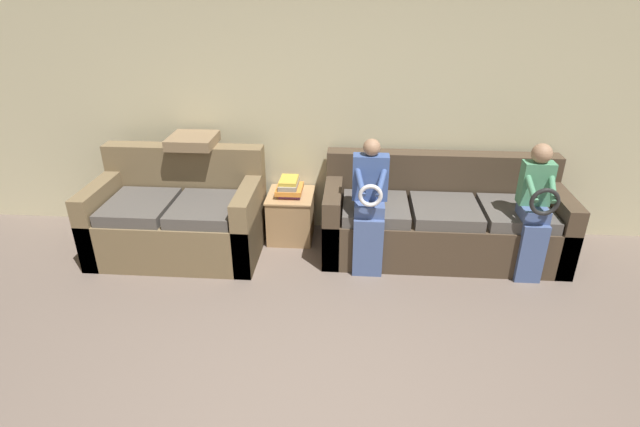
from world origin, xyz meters
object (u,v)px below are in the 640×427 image
child_right_seated (535,206)px  side_shelf (291,215)px  book_stack (290,187)px  couch_side (179,218)px  child_left_seated (369,203)px  couch_main (441,220)px  throw_pillow (193,141)px

child_right_seated → side_shelf: child_right_seated is taller
side_shelf → book_stack: size_ratio=1.66×
child_right_seated → couch_side: bearing=176.4°
book_stack → child_left_seated: bearing=-34.5°
couch_main → child_right_seated: 0.88m
couch_main → throw_pillow: size_ratio=5.16×
couch_main → couch_side: bearing=-176.3°
side_shelf → throw_pillow: (-0.94, -0.02, 0.78)m
book_stack → throw_pillow: 1.05m
couch_side → throw_pillow: 0.77m
book_stack → child_right_seated: bearing=-13.8°
child_right_seated → book_stack: 2.29m
couch_side → side_shelf: bearing=18.0°
child_left_seated → throw_pillow: 1.84m
child_right_seated → book_stack: (-2.23, 0.55, -0.12)m
child_left_seated → couch_side: bearing=173.7°
child_right_seated → couch_main: bearing=152.8°
child_right_seated → side_shelf: 2.33m
couch_side → child_right_seated: bearing=-3.6°
couch_side → throw_pillow: throw_pillow is taller
couch_main → child_right_seated: child_right_seated is taller
child_left_seated → book_stack: bearing=145.5°
child_left_seated → book_stack: size_ratio=3.94×
couch_main → side_shelf: size_ratio=4.38×
couch_main → couch_side: 2.56m
child_left_seated → side_shelf: size_ratio=2.37×
couch_main → child_left_seated: (-0.72, -0.37, 0.33)m
child_right_seated → throw_pillow: size_ratio=2.77×
side_shelf → couch_side: bearing=-162.0°
couch_side → book_stack: bearing=18.0°
child_right_seated → book_stack: size_ratio=3.91×
couch_main → child_right_seated: bearing=-27.2°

